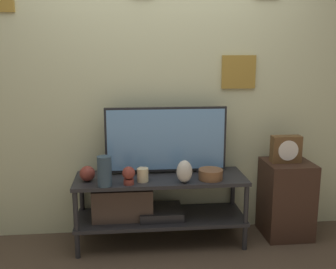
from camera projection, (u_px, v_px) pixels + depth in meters
ground_plane at (164, 258)px, 3.11m from camera, size 12.00×12.00×0.00m
wall_back at (157, 81)px, 3.38m from camera, size 6.40×0.08×2.70m
media_console at (146, 202)px, 3.29m from camera, size 1.41×0.47×0.58m
television at (166, 140)px, 3.31m from camera, size 1.02×0.05×0.57m
vase_wide_bowl at (211, 174)px, 3.19m from camera, size 0.20×0.20×0.08m
vase_tall_ceramic at (104, 171)px, 3.02m from camera, size 0.11×0.11×0.24m
vase_round_glass at (87, 174)px, 3.14m from camera, size 0.12×0.12×0.12m
vase_urn_stoneware at (184, 171)px, 3.10m from camera, size 0.13×0.11×0.18m
candle_jar at (143, 175)px, 3.13m from camera, size 0.09×0.09×0.11m
decorative_bust at (129, 175)px, 3.06m from camera, size 0.10×0.10×0.14m
side_table at (286, 199)px, 3.45m from camera, size 0.40×0.40×0.67m
mantel_clock at (286, 149)px, 3.36m from camera, size 0.25×0.11×0.23m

